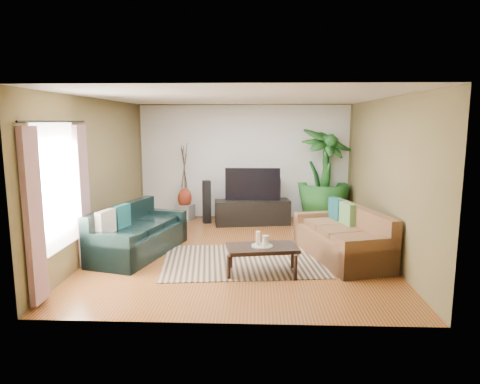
{
  "coord_description": "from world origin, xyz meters",
  "views": [
    {
      "loc": [
        0.3,
        -7.35,
        2.3
      ],
      "look_at": [
        0.0,
        0.2,
        1.05
      ],
      "focal_mm": 32.0,
      "sensor_mm": 36.0,
      "label": 1
    }
  ],
  "objects_px": {
    "coffee_table": "(262,260)",
    "vase": "(185,198)",
    "speaker_right": "(276,199)",
    "sofa_right": "(341,234)",
    "potted_plant": "(324,175)",
    "sofa_left": "(139,230)",
    "pedestal": "(185,212)",
    "side_table": "(149,225)",
    "speaker_left": "(207,202)",
    "tv_stand": "(252,212)",
    "television": "(253,184)"
  },
  "relations": [
    {
      "from": "pedestal",
      "to": "speaker_left",
      "type": "bearing_deg",
      "value": -29.44
    },
    {
      "from": "pedestal",
      "to": "speaker_right",
      "type": "bearing_deg",
      "value": 0.0
    },
    {
      "from": "tv_stand",
      "to": "vase",
      "type": "xyz_separation_m",
      "value": [
        -1.6,
        0.42,
        0.24
      ]
    },
    {
      "from": "speaker_left",
      "to": "pedestal",
      "type": "xyz_separation_m",
      "value": [
        -0.55,
        0.31,
        -0.31
      ]
    },
    {
      "from": "coffee_table",
      "to": "vase",
      "type": "relative_size",
      "value": 2.32
    },
    {
      "from": "potted_plant",
      "to": "speaker_left",
      "type": "bearing_deg",
      "value": -173.35
    },
    {
      "from": "side_table",
      "to": "pedestal",
      "type": "bearing_deg",
      "value": 73.2
    },
    {
      "from": "coffee_table",
      "to": "speaker_right",
      "type": "height_order",
      "value": "speaker_right"
    },
    {
      "from": "television",
      "to": "pedestal",
      "type": "relative_size",
      "value": 3.43
    },
    {
      "from": "sofa_left",
      "to": "tv_stand",
      "type": "xyz_separation_m",
      "value": [
        1.95,
        2.26,
        -0.15
      ]
    },
    {
      "from": "tv_stand",
      "to": "pedestal",
      "type": "relative_size",
      "value": 4.67
    },
    {
      "from": "vase",
      "to": "sofa_left",
      "type": "bearing_deg",
      "value": -97.48
    },
    {
      "from": "sofa_left",
      "to": "pedestal",
      "type": "xyz_separation_m",
      "value": [
        0.35,
        2.68,
        -0.25
      ]
    },
    {
      "from": "tv_stand",
      "to": "speaker_right",
      "type": "relative_size",
      "value": 1.66
    },
    {
      "from": "tv_stand",
      "to": "pedestal",
      "type": "bearing_deg",
      "value": 156.67
    },
    {
      "from": "speaker_right",
      "to": "pedestal",
      "type": "height_order",
      "value": "speaker_right"
    },
    {
      "from": "television",
      "to": "speaker_left",
      "type": "relative_size",
      "value": 1.26
    },
    {
      "from": "potted_plant",
      "to": "tv_stand",
      "type": "bearing_deg",
      "value": -165.62
    },
    {
      "from": "sofa_left",
      "to": "sofa_right",
      "type": "height_order",
      "value": "same"
    },
    {
      "from": "sofa_right",
      "to": "vase",
      "type": "xyz_separation_m",
      "value": [
        -3.13,
        2.77,
        0.1
      ]
    },
    {
      "from": "speaker_right",
      "to": "vase",
      "type": "height_order",
      "value": "speaker_right"
    },
    {
      "from": "speaker_right",
      "to": "potted_plant",
      "type": "xyz_separation_m",
      "value": [
        1.09,
        0.0,
        0.58
      ]
    },
    {
      "from": "coffee_table",
      "to": "speaker_left",
      "type": "xyz_separation_m",
      "value": [
        -1.22,
        3.28,
        0.27
      ]
    },
    {
      "from": "sofa_left",
      "to": "coffee_table",
      "type": "height_order",
      "value": "sofa_left"
    },
    {
      "from": "speaker_right",
      "to": "vase",
      "type": "xyz_separation_m",
      "value": [
        -2.14,
        0.0,
        0.02
      ]
    },
    {
      "from": "tv_stand",
      "to": "pedestal",
      "type": "xyz_separation_m",
      "value": [
        -1.6,
        0.42,
        -0.1
      ]
    },
    {
      "from": "sofa_left",
      "to": "pedestal",
      "type": "height_order",
      "value": "sofa_left"
    },
    {
      "from": "sofa_right",
      "to": "tv_stand",
      "type": "relative_size",
      "value": 1.23
    },
    {
      "from": "sofa_right",
      "to": "potted_plant",
      "type": "relative_size",
      "value": 0.94
    },
    {
      "from": "tv_stand",
      "to": "pedestal",
      "type": "distance_m",
      "value": 1.66
    },
    {
      "from": "sofa_right",
      "to": "tv_stand",
      "type": "xyz_separation_m",
      "value": [
        -1.53,
        2.35,
        -0.15
      ]
    },
    {
      "from": "side_table",
      "to": "sofa_right",
      "type": "bearing_deg",
      "value": -18.48
    },
    {
      "from": "sofa_right",
      "to": "pedestal",
      "type": "distance_m",
      "value": 4.19
    },
    {
      "from": "speaker_right",
      "to": "side_table",
      "type": "relative_size",
      "value": 2.03
    },
    {
      "from": "coffee_table",
      "to": "speaker_left",
      "type": "distance_m",
      "value": 3.51
    },
    {
      "from": "sofa_right",
      "to": "vase",
      "type": "distance_m",
      "value": 4.18
    },
    {
      "from": "sofa_right",
      "to": "vase",
      "type": "relative_size",
      "value": 4.49
    },
    {
      "from": "speaker_left",
      "to": "pedestal",
      "type": "bearing_deg",
      "value": 135.23
    },
    {
      "from": "speaker_left",
      "to": "side_table",
      "type": "bearing_deg",
      "value": -144.65
    },
    {
      "from": "speaker_left",
      "to": "speaker_right",
      "type": "relative_size",
      "value": 0.97
    },
    {
      "from": "sofa_left",
      "to": "vase",
      "type": "bearing_deg",
      "value": 7.73
    },
    {
      "from": "coffee_table",
      "to": "side_table",
      "type": "distance_m",
      "value": 3.03
    },
    {
      "from": "sofa_right",
      "to": "side_table",
      "type": "xyz_separation_m",
      "value": [
        -3.6,
        1.2,
        -0.18
      ]
    },
    {
      "from": "speaker_left",
      "to": "speaker_right",
      "type": "bearing_deg",
      "value": -4.2
    },
    {
      "from": "pedestal",
      "to": "vase",
      "type": "height_order",
      "value": "vase"
    },
    {
      "from": "sofa_right",
      "to": "speaker_right",
      "type": "distance_m",
      "value": 2.94
    },
    {
      "from": "sofa_left",
      "to": "vase",
      "type": "height_order",
      "value": "sofa_left"
    },
    {
      "from": "sofa_right",
      "to": "potted_plant",
      "type": "xyz_separation_m",
      "value": [
        0.11,
        2.77,
        0.66
      ]
    },
    {
      "from": "speaker_left",
      "to": "sofa_right",
      "type": "bearing_deg",
      "value": -58.99
    },
    {
      "from": "speaker_right",
      "to": "vase",
      "type": "relative_size",
      "value": 2.2
    }
  ]
}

